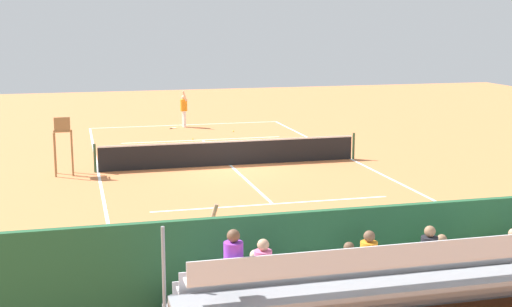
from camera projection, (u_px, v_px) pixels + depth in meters
name	position (u px, v px, depth m)	size (l,w,h in m)	color
ground_plane	(230.00, 165.00, 27.55)	(60.00, 60.00, 0.00)	#D17542
court_line_markings	(230.00, 165.00, 27.58)	(10.10, 22.20, 0.01)	white
tennis_net	(230.00, 153.00, 27.45)	(10.30, 0.10, 1.07)	black
backdrop_wall	(383.00, 255.00, 14.04)	(18.00, 0.16, 2.00)	#235633
bleacher_stand	(407.00, 282.00, 12.77)	(9.06, 2.40, 2.48)	gray
umpire_chair	(63.00, 139.00, 25.59)	(0.67, 0.67, 2.14)	olive
courtside_bench	(498.00, 252.00, 15.58)	(1.80, 0.40, 0.93)	#33383D
equipment_bag	(409.00, 280.00, 14.99)	(0.90, 0.36, 0.36)	black
tennis_player	(184.00, 108.00, 37.08)	(0.39, 0.54, 1.93)	white
tennis_racket	(174.00, 128.00, 36.91)	(0.49, 0.53, 0.03)	black
tennis_ball_near	(193.00, 139.00, 33.41)	(0.07, 0.07, 0.07)	#CCDB33
tennis_ball_far	(233.00, 131.00, 35.71)	(0.07, 0.07, 0.07)	#CCDB33
line_judge	(214.00, 251.00, 14.25)	(0.39, 0.54, 1.93)	#232328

